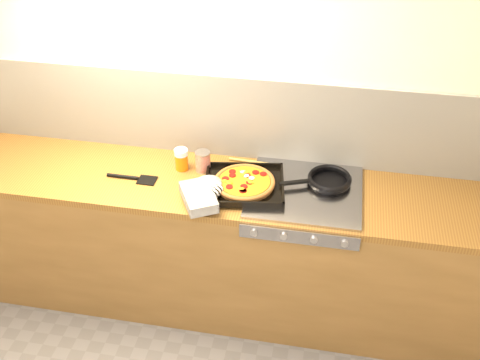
% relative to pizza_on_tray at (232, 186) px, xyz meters
% --- Properties ---
extents(room_shell, '(3.20, 3.20, 3.20)m').
position_rel_pizza_on_tray_xyz_m(room_shell, '(-0.07, 0.36, 0.21)').
color(room_shell, white).
rests_on(room_shell, ground).
extents(counter_run, '(3.20, 0.62, 0.90)m').
position_rel_pizza_on_tray_xyz_m(counter_run, '(-0.07, 0.07, -0.49)').
color(counter_run, brown).
rests_on(counter_run, ground).
extents(stovetop, '(0.60, 0.56, 0.02)m').
position_rel_pizza_on_tray_xyz_m(stovetop, '(0.38, 0.07, -0.04)').
color(stovetop, '#98999D').
rests_on(stovetop, counter_run).
extents(pizza_on_tray, '(0.57, 0.55, 0.07)m').
position_rel_pizza_on_tray_xyz_m(pizza_on_tray, '(0.00, 0.00, 0.00)').
color(pizza_on_tray, black).
rests_on(pizza_on_tray, stovetop).
extents(frying_pan, '(0.42, 0.31, 0.04)m').
position_rel_pizza_on_tray_xyz_m(frying_pan, '(0.50, 0.16, -0.01)').
color(frying_pan, black).
rests_on(frying_pan, stovetop).
extents(tomato_can, '(0.09, 0.09, 0.12)m').
position_rel_pizza_on_tray_xyz_m(tomato_can, '(-0.20, 0.18, 0.02)').
color(tomato_can, '#9C180C').
rests_on(tomato_can, counter_run).
extents(juice_glass, '(0.09, 0.09, 0.13)m').
position_rel_pizza_on_tray_xyz_m(juice_glass, '(-0.32, 0.17, 0.02)').
color(juice_glass, orange).
rests_on(juice_glass, counter_run).
extents(wooden_spoon, '(0.30, 0.05, 0.02)m').
position_rel_pizza_on_tray_xyz_m(wooden_spoon, '(0.10, 0.30, -0.03)').
color(wooden_spoon, olive).
rests_on(wooden_spoon, counter_run).
extents(black_spatula, '(0.28, 0.09, 0.02)m').
position_rel_pizza_on_tray_xyz_m(black_spatula, '(-0.56, 0.02, -0.04)').
color(black_spatula, black).
rests_on(black_spatula, counter_run).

